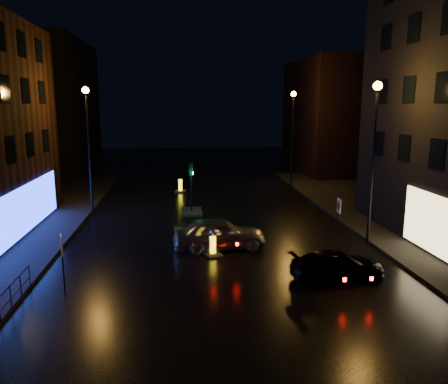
{
  "coord_description": "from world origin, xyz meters",
  "views": [
    {
      "loc": [
        -1.96,
        -15.1,
        7.22
      ],
      "look_at": [
        0.31,
        6.95,
        2.8
      ],
      "focal_mm": 35.0,
      "sensor_mm": 36.0,
      "label": 1
    }
  ],
  "objects": [
    {
      "name": "ground",
      "position": [
        0.0,
        0.0,
        0.0
      ],
      "size": [
        120.0,
        120.0,
        0.0
      ],
      "primitive_type": "plane",
      "color": "black",
      "rests_on": "ground"
    },
    {
      "name": "building_far_left",
      "position": [
        -16.0,
        35.0,
        7.0
      ],
      "size": [
        8.0,
        16.0,
        14.0
      ],
      "primitive_type": "cube",
      "color": "black",
      "rests_on": "ground"
    },
    {
      "name": "building_far_right",
      "position": [
        15.0,
        32.0,
        6.0
      ],
      "size": [
        8.0,
        14.0,
        12.0
      ],
      "primitive_type": "cube",
      "color": "black",
      "rests_on": "ground"
    },
    {
      "name": "street_lamp_lfar",
      "position": [
        -7.8,
        14.0,
        5.56
      ],
      "size": [
        0.44,
        0.44,
        8.37
      ],
      "color": "black",
      "rests_on": "ground"
    },
    {
      "name": "street_lamp_rnear",
      "position": [
        7.8,
        6.0,
        5.56
      ],
      "size": [
        0.44,
        0.44,
        8.37
      ],
      "color": "black",
      "rests_on": "ground"
    },
    {
      "name": "street_lamp_rfar",
      "position": [
        7.8,
        22.0,
        5.56
      ],
      "size": [
        0.44,
        0.44,
        8.37
      ],
      "color": "black",
      "rests_on": "ground"
    },
    {
      "name": "traffic_signal",
      "position": [
        -1.2,
        14.0,
        0.5
      ],
      "size": [
        1.4,
        2.4,
        3.45
      ],
      "color": "black",
      "rests_on": "ground"
    },
    {
      "name": "silver_hatchback",
      "position": [
        0.01,
        6.16,
        0.8
      ],
      "size": [
        4.81,
        2.19,
        1.6
      ],
      "primitive_type": "imported",
      "rotation": [
        0.0,
        0.0,
        1.64
      ],
      "color": "#96989D",
      "rests_on": "ground"
    },
    {
      "name": "dark_sedan",
      "position": [
        4.62,
        1.81,
        0.58
      ],
      "size": [
        4.19,
        2.11,
        1.17
      ],
      "primitive_type": "imported",
      "rotation": [
        0.0,
        0.0,
        1.69
      ],
      "color": "black",
      "rests_on": "ground"
    },
    {
      "name": "bollard_near",
      "position": [
        -0.41,
        5.23,
        0.21
      ],
      "size": [
        1.03,
        1.26,
        0.94
      ],
      "rotation": [
        0.0,
        0.0,
        0.33
      ],
      "color": "black",
      "rests_on": "ground"
    },
    {
      "name": "bollard_far",
      "position": [
        -1.92,
        21.35,
        0.23
      ],
      "size": [
        1.04,
        1.36,
        1.07
      ],
      "rotation": [
        0.0,
        0.0,
        -0.2
      ],
      "color": "black",
      "rests_on": "ground"
    },
    {
      "name": "road_sign_left",
      "position": [
        -6.5,
        1.37,
        1.78
      ],
      "size": [
        0.21,
        0.56,
        2.37
      ],
      "rotation": [
        0.0,
        0.0,
        0.29
      ],
      "color": "black",
      "rests_on": "ground"
    },
    {
      "name": "road_sign_right",
      "position": [
        6.5,
        6.88,
        1.73
      ],
      "size": [
        0.09,
        0.56,
        2.31
      ],
      "rotation": [
        0.0,
        0.0,
        3.09
      ],
      "color": "black",
      "rests_on": "ground"
    }
  ]
}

